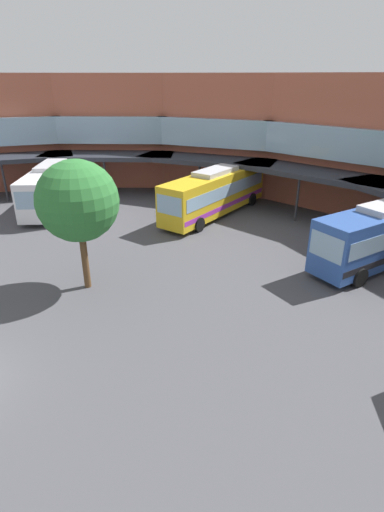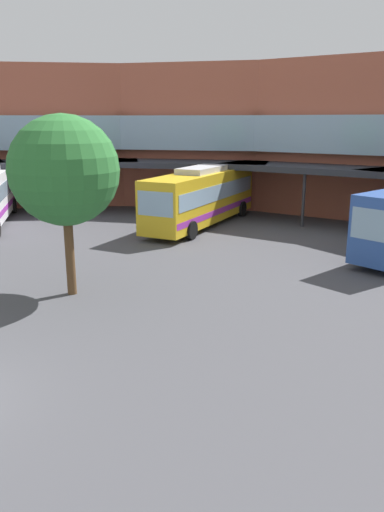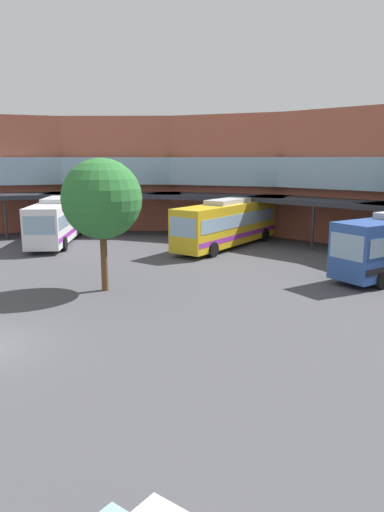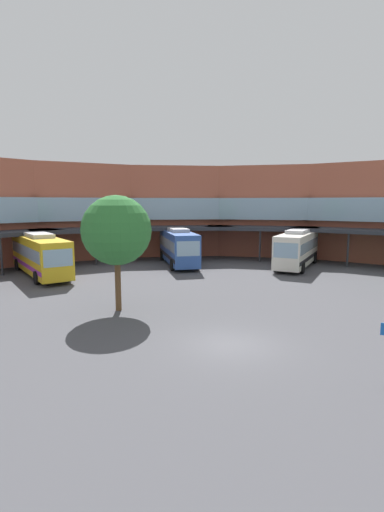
{
  "view_description": "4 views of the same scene",
  "coord_description": "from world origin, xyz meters",
  "px_view_note": "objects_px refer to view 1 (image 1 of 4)",
  "views": [
    {
      "loc": [
        14.75,
        0.17,
        10.75
      ],
      "look_at": [
        -0.35,
        11.62,
        2.12
      ],
      "focal_mm": 28.04,
      "sensor_mm": 36.0,
      "label": 1
    },
    {
      "loc": [
        12.35,
        -3.38,
        6.76
      ],
      "look_at": [
        -1.27,
        11.18,
        1.37
      ],
      "focal_mm": 35.43,
      "sensor_mm": 36.0,
      "label": 2
    },
    {
      "loc": [
        17.8,
        -3.95,
        6.96
      ],
      "look_at": [
        1.27,
        8.95,
        2.59
      ],
      "focal_mm": 32.91,
      "sensor_mm": 36.0,
      "label": 3
    },
    {
      "loc": [
        -6.87,
        -15.73,
        6.58
      ],
      "look_at": [
        0.89,
        8.76,
        2.96
      ],
      "focal_mm": 26.82,
      "sensor_mm": 36.0,
      "label": 4
    }
  ],
  "objects_px": {
    "bus_1": "(215,192)",
    "plaza_tree": "(78,201)",
    "bus_2": "(53,185)",
    "bus_0": "(383,235)"
  },
  "relations": [
    {
      "from": "bus_0",
      "to": "bus_1",
      "type": "bearing_deg",
      "value": -77.55
    },
    {
      "from": "bus_0",
      "to": "plaza_tree",
      "type": "xyz_separation_m",
      "value": [
        -8.13,
        -15.52,
        2.94
      ]
    },
    {
      "from": "bus_1",
      "to": "bus_2",
      "type": "relative_size",
      "value": 1.07
    },
    {
      "from": "bus_2",
      "to": "bus_1",
      "type": "bearing_deg",
      "value": 77.29
    },
    {
      "from": "bus_2",
      "to": "plaza_tree",
      "type": "distance_m",
      "value": 16.7
    },
    {
      "from": "bus_2",
      "to": "plaza_tree",
      "type": "bearing_deg",
      "value": 20.54
    },
    {
      "from": "bus_0",
      "to": "plaza_tree",
      "type": "bearing_deg",
      "value": -22.74
    },
    {
      "from": "bus_0",
      "to": "bus_1",
      "type": "distance_m",
      "value": 13.62
    },
    {
      "from": "bus_1",
      "to": "plaza_tree",
      "type": "bearing_deg",
      "value": 4.63
    },
    {
      "from": "bus_2",
      "to": "plaza_tree",
      "type": "relative_size",
      "value": 1.64
    }
  ]
}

